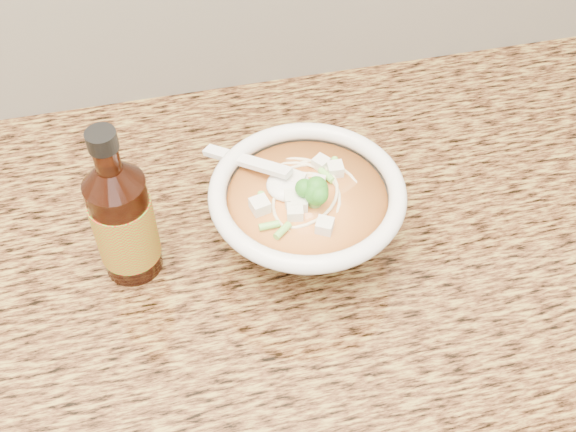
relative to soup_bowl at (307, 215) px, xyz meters
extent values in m
cylinder|color=silver|center=(0.00, 0.00, -0.04)|extent=(0.08, 0.08, 0.01)
torus|color=silver|center=(0.00, 0.00, 0.04)|extent=(0.20, 0.20, 0.02)
torus|color=beige|center=(-0.01, 0.00, 0.03)|extent=(0.08, 0.08, 0.00)
torus|color=beige|center=(0.00, 0.02, 0.03)|extent=(0.15, 0.15, 0.00)
torus|color=beige|center=(0.01, 0.01, 0.03)|extent=(0.11, 0.11, 0.00)
torus|color=beige|center=(0.01, 0.02, 0.02)|extent=(0.09, 0.09, 0.00)
torus|color=beige|center=(0.01, 0.01, 0.02)|extent=(0.15, 0.15, 0.00)
torus|color=beige|center=(0.02, 0.00, 0.02)|extent=(0.10, 0.10, 0.00)
torus|color=beige|center=(0.01, -0.01, 0.02)|extent=(0.13, 0.13, 0.00)
torus|color=beige|center=(-0.01, -0.01, 0.02)|extent=(0.07, 0.07, 0.00)
torus|color=beige|center=(0.00, 0.01, 0.02)|extent=(0.10, 0.10, 0.00)
torus|color=beige|center=(-0.02, -0.01, 0.01)|extent=(0.08, 0.08, 0.00)
cube|color=silver|center=(-0.03, 0.05, 0.03)|extent=(0.02, 0.02, 0.01)
cube|color=silver|center=(0.03, -0.03, 0.03)|extent=(0.02, 0.02, 0.02)
cube|color=silver|center=(-0.04, 0.00, 0.03)|extent=(0.02, 0.02, 0.02)
cube|color=silver|center=(0.01, -0.03, 0.03)|extent=(0.02, 0.02, 0.01)
cube|color=silver|center=(0.02, -0.04, 0.03)|extent=(0.02, 0.02, 0.02)
cube|color=silver|center=(-0.05, 0.02, 0.03)|extent=(0.02, 0.02, 0.01)
cube|color=silver|center=(-0.01, -0.06, 0.03)|extent=(0.02, 0.02, 0.02)
cube|color=silver|center=(-0.01, 0.02, 0.03)|extent=(0.02, 0.02, 0.02)
cube|color=silver|center=(0.01, -0.03, 0.03)|extent=(0.02, 0.02, 0.02)
ellipsoid|color=#196014|center=(0.01, -0.01, 0.05)|extent=(0.04, 0.04, 0.03)
cylinder|color=#7ACF4F|center=(0.00, -0.06, 0.03)|extent=(0.02, 0.01, 0.01)
cylinder|color=#7ACF4F|center=(-0.03, -0.02, 0.03)|extent=(0.02, 0.02, 0.01)
cylinder|color=#7ACF4F|center=(-0.03, 0.06, 0.03)|extent=(0.01, 0.02, 0.01)
cylinder|color=#7ACF4F|center=(0.04, 0.00, 0.03)|extent=(0.02, 0.02, 0.01)
cylinder|color=#7ACF4F|center=(-0.05, -0.01, 0.03)|extent=(0.02, 0.02, 0.01)
cylinder|color=#7ACF4F|center=(-0.04, 0.00, 0.03)|extent=(0.01, 0.02, 0.01)
ellipsoid|color=silver|center=(-0.02, 0.02, 0.03)|extent=(0.05, 0.05, 0.02)
cube|color=silver|center=(-0.05, 0.05, 0.04)|extent=(0.08, 0.09, 0.03)
cylinder|color=black|center=(-0.18, 0.01, 0.02)|extent=(0.06, 0.06, 0.13)
cylinder|color=black|center=(-0.18, 0.01, 0.11)|extent=(0.02, 0.02, 0.03)
cylinder|color=black|center=(-0.18, 0.01, 0.13)|extent=(0.03, 0.03, 0.02)
cylinder|color=red|center=(-0.18, 0.01, 0.01)|extent=(0.06, 0.06, 0.08)
camera|label=1|loc=(-0.13, -0.48, 0.57)|focal=45.00mm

